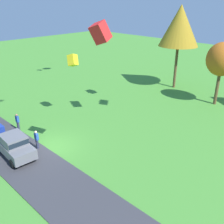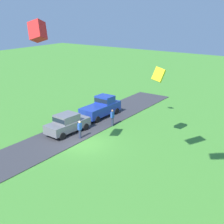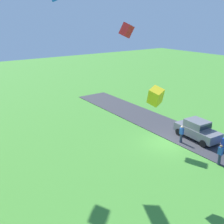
{
  "view_description": "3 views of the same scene",
  "coord_description": "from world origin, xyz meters",
  "px_view_note": "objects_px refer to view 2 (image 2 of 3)",
  "views": [
    {
      "loc": [
        17.07,
        -10.32,
        11.8
      ],
      "look_at": [
        1.7,
        5.43,
        2.08
      ],
      "focal_mm": 42.0,
      "sensor_mm": 36.0,
      "label": 1
    },
    {
      "loc": [
        18.8,
        16.08,
        11.14
      ],
      "look_at": [
        1.46,
        3.91,
        4.09
      ],
      "focal_mm": 50.0,
      "sensor_mm": 36.0,
      "label": 2
    },
    {
      "loc": [
        -14.89,
        16.69,
        10.83
      ],
      "look_at": [
        1.8,
        4.91,
        3.54
      ],
      "focal_mm": 42.0,
      "sensor_mm": 36.0,
      "label": 3
    }
  ],
  "objects_px": {
    "car_pickup_mid_row": "(102,107)",
    "car_sedan_by_flagpole": "(67,123)",
    "person_watching_sky": "(80,130)",
    "kite_box_topmost": "(37,31)",
    "kite_box_mid_center": "(159,75)",
    "person_beside_suv": "(112,118)"
  },
  "relations": [
    {
      "from": "car_pickup_mid_row",
      "to": "car_sedan_by_flagpole",
      "type": "relative_size",
      "value": 1.12
    },
    {
      "from": "person_watching_sky",
      "to": "kite_box_topmost",
      "type": "xyz_separation_m",
      "value": [
        5.86,
        1.98,
        8.94
      ]
    },
    {
      "from": "car_pickup_mid_row",
      "to": "kite_box_topmost",
      "type": "xyz_separation_m",
      "value": [
        11.85,
        4.05,
        8.71
      ]
    },
    {
      "from": "kite_box_mid_center",
      "to": "kite_box_topmost",
      "type": "distance_m",
      "value": 10.16
    },
    {
      "from": "kite_box_mid_center",
      "to": "kite_box_topmost",
      "type": "relative_size",
      "value": 0.92
    },
    {
      "from": "person_watching_sky",
      "to": "person_beside_suv",
      "type": "bearing_deg",
      "value": 173.0
    },
    {
      "from": "car_sedan_by_flagpole",
      "to": "kite_box_mid_center",
      "type": "distance_m",
      "value": 9.76
    },
    {
      "from": "person_watching_sky",
      "to": "kite_box_topmost",
      "type": "relative_size",
      "value": 1.5
    },
    {
      "from": "car_pickup_mid_row",
      "to": "person_watching_sky",
      "type": "distance_m",
      "value": 6.34
    },
    {
      "from": "car_sedan_by_flagpole",
      "to": "kite_box_topmost",
      "type": "distance_m",
      "value": 11.39
    },
    {
      "from": "car_sedan_by_flagpole",
      "to": "person_beside_suv",
      "type": "distance_m",
      "value": 4.61
    },
    {
      "from": "kite_box_topmost",
      "to": "car_pickup_mid_row",
      "type": "bearing_deg",
      "value": -161.14
    },
    {
      "from": "car_sedan_by_flagpole",
      "to": "person_beside_suv",
      "type": "xyz_separation_m",
      "value": [
        -3.98,
        2.33,
        -0.16
      ]
    },
    {
      "from": "car_sedan_by_flagpole",
      "to": "car_pickup_mid_row",
      "type": "bearing_deg",
      "value": -177.33
    },
    {
      "from": "car_pickup_mid_row",
      "to": "person_watching_sky",
      "type": "xyz_separation_m",
      "value": [
        5.99,
        2.07,
        -0.23
      ]
    },
    {
      "from": "person_watching_sky",
      "to": "person_beside_suv",
      "type": "relative_size",
      "value": 1.0
    },
    {
      "from": "person_beside_suv",
      "to": "car_pickup_mid_row",
      "type": "bearing_deg",
      "value": -122.86
    },
    {
      "from": "car_pickup_mid_row",
      "to": "person_beside_suv",
      "type": "xyz_separation_m",
      "value": [
        1.68,
        2.6,
        -0.23
      ]
    },
    {
      "from": "car_sedan_by_flagpole",
      "to": "person_watching_sky",
      "type": "relative_size",
      "value": 2.64
    },
    {
      "from": "person_beside_suv",
      "to": "kite_box_mid_center",
      "type": "height_order",
      "value": "kite_box_mid_center"
    },
    {
      "from": "person_watching_sky",
      "to": "kite_box_mid_center",
      "type": "bearing_deg",
      "value": 112.9
    },
    {
      "from": "kite_box_mid_center",
      "to": "person_beside_suv",
      "type": "bearing_deg",
      "value": -106.58
    }
  ]
}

